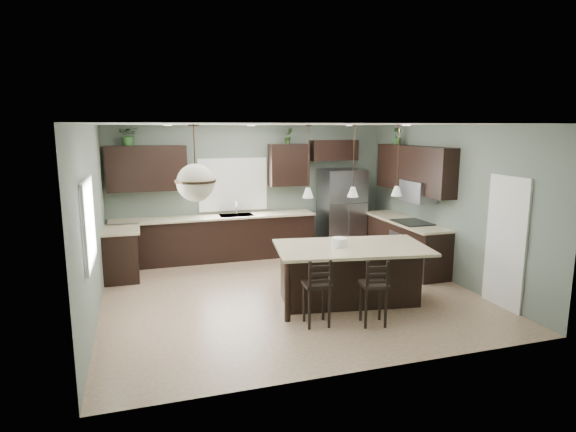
% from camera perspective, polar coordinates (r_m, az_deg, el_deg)
% --- Properties ---
extents(ground, '(6.00, 6.00, 0.00)m').
position_cam_1_polar(ground, '(8.20, 0.17, -9.15)').
color(ground, '#9E8466').
rests_on(ground, ground).
extents(pantry_door, '(0.04, 0.82, 2.04)m').
position_cam_1_polar(pantry_door, '(8.07, 24.40, -2.90)').
color(pantry_door, white).
rests_on(pantry_door, ground).
extents(window_back, '(1.35, 0.02, 1.00)m').
position_cam_1_polar(window_back, '(10.35, -6.55, 3.74)').
color(window_back, white).
rests_on(window_back, room_shell).
extents(window_left, '(0.02, 1.10, 1.00)m').
position_cam_1_polar(window_left, '(6.70, -22.66, -0.71)').
color(window_left, white).
rests_on(window_left, room_shell).
extents(left_return_cabs, '(0.60, 0.90, 0.90)m').
position_cam_1_polar(left_return_cabs, '(9.36, -19.15, -4.37)').
color(left_return_cabs, black).
rests_on(left_return_cabs, ground).
extents(left_return_countertop, '(0.66, 0.96, 0.04)m').
position_cam_1_polar(left_return_countertop, '(9.25, -19.20, -1.55)').
color(left_return_countertop, beige).
rests_on(left_return_countertop, left_return_cabs).
extents(back_lower_cabs, '(4.20, 0.60, 0.90)m').
position_cam_1_polar(back_lower_cabs, '(10.19, -8.60, -2.71)').
color(back_lower_cabs, black).
rests_on(back_lower_cabs, ground).
extents(back_countertop, '(4.20, 0.66, 0.04)m').
position_cam_1_polar(back_countertop, '(10.07, -8.65, -0.13)').
color(back_countertop, beige).
rests_on(back_countertop, back_lower_cabs).
extents(sink_inset, '(0.70, 0.45, 0.01)m').
position_cam_1_polar(sink_inset, '(10.15, -6.15, 0.10)').
color(sink_inset, gray).
rests_on(sink_inset, back_countertop).
extents(faucet, '(0.02, 0.02, 0.28)m').
position_cam_1_polar(faucet, '(10.09, -6.13, 0.88)').
color(faucet, silver).
rests_on(faucet, back_countertop).
extents(back_upper_left, '(1.55, 0.34, 0.90)m').
position_cam_1_polar(back_upper_left, '(9.98, -16.38, 5.43)').
color(back_upper_left, black).
rests_on(back_upper_left, room_shell).
extents(back_upper_right, '(0.85, 0.34, 0.90)m').
position_cam_1_polar(back_upper_right, '(10.46, 0.07, 6.08)').
color(back_upper_right, black).
rests_on(back_upper_right, room_shell).
extents(fridge_header, '(1.05, 0.34, 0.45)m').
position_cam_1_polar(fridge_header, '(10.80, 5.44, 7.76)').
color(fridge_header, black).
rests_on(fridge_header, room_shell).
extents(right_lower_cabs, '(0.60, 2.35, 0.90)m').
position_cam_1_polar(right_lower_cabs, '(9.93, 13.64, -3.24)').
color(right_lower_cabs, black).
rests_on(right_lower_cabs, ground).
extents(right_countertop, '(0.66, 2.35, 0.04)m').
position_cam_1_polar(right_countertop, '(9.82, 13.65, -0.58)').
color(right_countertop, beige).
rests_on(right_countertop, right_lower_cabs).
extents(cooktop, '(0.58, 0.75, 0.02)m').
position_cam_1_polar(cooktop, '(9.59, 14.50, -0.74)').
color(cooktop, black).
rests_on(cooktop, right_countertop).
extents(wall_oven_front, '(0.01, 0.72, 0.60)m').
position_cam_1_polar(wall_oven_front, '(9.55, 12.91, -3.76)').
color(wall_oven_front, gray).
rests_on(wall_oven_front, right_lower_cabs).
extents(right_upper_cabs, '(0.34, 2.35, 0.90)m').
position_cam_1_polar(right_upper_cabs, '(9.76, 14.68, 5.41)').
color(right_upper_cabs, black).
rests_on(right_upper_cabs, room_shell).
extents(microwave, '(0.40, 0.75, 0.40)m').
position_cam_1_polar(microwave, '(9.54, 15.18, 2.86)').
color(microwave, gray).
rests_on(microwave, right_upper_cabs).
extents(refrigerator, '(0.90, 0.74, 1.85)m').
position_cam_1_polar(refrigerator, '(10.70, 6.40, 0.58)').
color(refrigerator, gray).
rests_on(refrigerator, ground).
extents(kitchen_island, '(2.53, 1.68, 0.92)m').
position_cam_1_polar(kitchen_island, '(7.72, 7.46, -6.90)').
color(kitchen_island, black).
rests_on(kitchen_island, ground).
extents(serving_dish, '(0.24, 0.24, 0.14)m').
position_cam_1_polar(serving_dish, '(7.52, 6.09, -3.12)').
color(serving_dish, white).
rests_on(serving_dish, kitchen_island).
extents(bar_stool_left, '(0.39, 0.39, 0.99)m').
position_cam_1_polar(bar_stool_left, '(6.81, 3.41, -8.93)').
color(bar_stool_left, black).
rests_on(bar_stool_left, ground).
extents(bar_stool_center, '(0.42, 0.42, 0.97)m').
position_cam_1_polar(bar_stool_center, '(6.93, 10.10, -8.82)').
color(bar_stool_center, black).
rests_on(bar_stool_center, ground).
extents(pendant_left, '(0.17, 0.17, 1.10)m').
position_cam_1_polar(pendant_left, '(7.22, 2.41, 6.45)').
color(pendant_left, silver).
rests_on(pendant_left, room_shell).
extents(pendant_center, '(0.17, 0.17, 1.10)m').
position_cam_1_polar(pendant_center, '(7.38, 7.79, 6.45)').
color(pendant_center, silver).
rests_on(pendant_center, room_shell).
extents(pendant_right, '(0.17, 0.17, 1.10)m').
position_cam_1_polar(pendant_right, '(7.61, 12.89, 6.41)').
color(pendant_right, silver).
rests_on(pendant_right, room_shell).
extents(chandelier, '(0.53, 0.53, 1.00)m').
position_cam_1_polar(chandelier, '(6.33, -10.99, 6.17)').
color(chandelier, beige).
rests_on(chandelier, room_shell).
extents(plant_back_left, '(0.43, 0.38, 0.43)m').
position_cam_1_polar(plant_back_left, '(9.91, -18.39, 9.15)').
color(plant_back_left, '#285525').
rests_on(plant_back_left, back_upper_left).
extents(plant_back_right, '(0.20, 0.17, 0.34)m').
position_cam_1_polar(plant_back_right, '(10.39, 0.02, 9.47)').
color(plant_back_right, '#2D481F').
rests_on(plant_back_right, back_upper_right).
extents(plant_right_wall, '(0.19, 0.19, 0.34)m').
position_cam_1_polar(plant_right_wall, '(10.24, 12.83, 9.21)').
color(plant_right_wall, '#2B5726').
rests_on(plant_right_wall, right_upper_cabs).
extents(room_shell, '(6.00, 6.00, 6.00)m').
position_cam_1_polar(room_shell, '(7.80, 0.18, 2.69)').
color(room_shell, slate).
rests_on(room_shell, ground).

